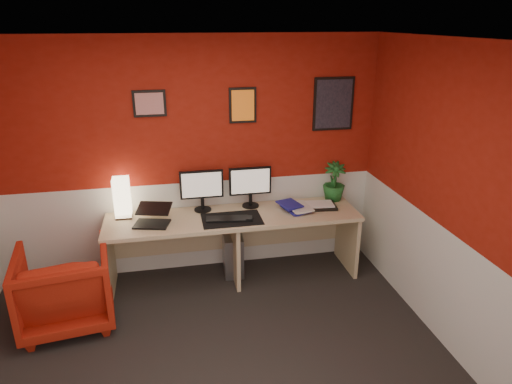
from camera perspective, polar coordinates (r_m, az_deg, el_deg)
name	(u,v)px	position (r m, az deg, el deg)	size (l,w,h in m)	color
ground	(212,375)	(3.89, -5.55, -21.79)	(4.00, 3.50, 0.01)	black
ceiling	(197,42)	(2.87, -7.36, 18.09)	(4.00, 3.50, 0.01)	white
wall_back	(189,160)	(4.82, -8.33, 3.99)	(4.00, 0.01, 2.50)	maroon
wall_right	(465,210)	(3.87, 24.59, -2.00)	(0.01, 3.50, 2.50)	maroon
wainscot_back	(193,225)	(5.08, -7.89, -4.15)	(4.00, 0.01, 1.00)	silver
wainscot_right	(449,293)	(4.20, 22.98, -11.50)	(0.01, 3.50, 1.00)	silver
desk	(234,247)	(4.87, -2.75, -6.89)	(2.60, 0.65, 0.73)	tan
shoji_lamp	(122,199)	(4.79, -16.34, -0.82)	(0.16, 0.16, 0.40)	#FFE5B2
laptop	(151,215)	(4.57, -12.96, -2.77)	(0.33, 0.23, 0.22)	black
monitor_left	(202,184)	(4.76, -6.79, 0.94)	(0.45, 0.06, 0.58)	black
monitor_right	(250,181)	(4.83, -0.70, 1.39)	(0.45, 0.06, 0.58)	black
desk_mat	(232,219)	(4.62, -3.04, -3.39)	(0.60, 0.38, 0.01)	black
keyboard	(227,219)	(4.60, -3.63, -3.35)	(0.42, 0.14, 0.02)	black
mouse	(249,218)	(4.59, -0.85, -3.32)	(0.06, 0.10, 0.03)	black
book_bottom	(287,211)	(4.79, 3.87, -2.39)	(0.22, 0.30, 0.03)	navy
book_middle	(290,209)	(4.79, 4.21, -2.07)	(0.22, 0.30, 0.02)	silver
book_top	(282,206)	(4.78, 3.21, -1.77)	(0.20, 0.26, 0.02)	navy
zen_tray	(319,206)	(4.95, 7.88, -1.73)	(0.35, 0.25, 0.03)	black
potted_plant	(334,182)	(5.11, 9.72, 1.29)	(0.24, 0.24, 0.43)	#19591E
pc_tower	(233,252)	(5.07, -2.94, -7.46)	(0.20, 0.45, 0.45)	#99999E
armchair	(65,287)	(4.54, -22.69, -10.84)	(0.79, 0.81, 0.74)	#AA2312
art_left	(149,104)	(4.66, -13.14, 10.70)	(0.32, 0.02, 0.26)	red
art_center	(243,105)	(4.73, -1.67, 10.76)	(0.28, 0.02, 0.36)	orange
art_right	(333,104)	(4.99, 9.63, 10.78)	(0.44, 0.02, 0.56)	black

